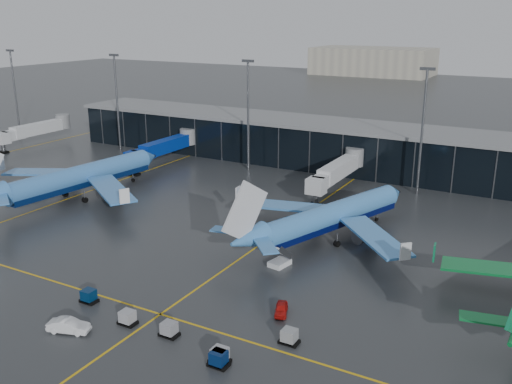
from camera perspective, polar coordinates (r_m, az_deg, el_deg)
The scene contains 11 objects.
ground at distance 88.64m, azimuth -8.59°, elevation -6.27°, with size 600.00×600.00×0.00m, color #282B2D.
terminal_pier at distance 138.70m, azimuth 7.12°, elevation 4.80°, with size 142.00×17.00×10.70m.
jet_bridges at distance 140.17m, azimuth -9.35°, elevation 4.48°, with size 94.00×27.50×7.20m.
flood_masts at distance 124.32m, azimuth 7.28°, elevation 7.29°, with size 203.00×0.50×25.50m.
taxi_lines at distance 91.68m, azimuth 0.47°, elevation -5.24°, with size 220.00×120.00×0.02m.
airliner_arkefly at distance 118.38m, azimuth -17.09°, elevation 2.75°, with size 39.64×45.15×13.88m, color #3C7BC7, non-canonical shape.
airliner_klm_near at distance 92.71m, azimuth 7.72°, elevation -0.93°, with size 36.53×41.61×12.79m, color #3E82CC, non-canonical shape.
baggage_carts at distance 67.20m, azimuth -7.42°, elevation -13.66°, with size 28.77×9.01×1.70m.
mobile_airstair at distance 83.99m, azimuth 2.38°, elevation -6.88°, with size 2.74×3.54×3.45m.
service_van_red at distance 71.47m, azimuth 2.54°, elevation -11.61°, with size 1.50×3.72×1.27m, color #B7110E.
service_van_white at distance 71.01m, azimuth -18.22°, elevation -12.58°, with size 1.73×4.96×1.63m, color silver.
Camera 1 is at (50.68, -63.63, 35.20)m, focal length 40.00 mm.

